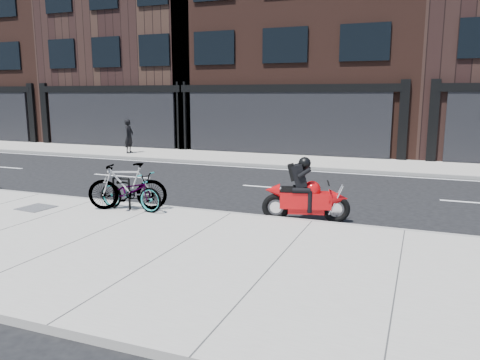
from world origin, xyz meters
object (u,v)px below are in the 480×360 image
at_px(bicycle_front, 131,191).
at_px(pedestrian, 129,136).
at_px(motorcycle, 310,195).
at_px(utility_grate, 36,208).
at_px(bike_rack, 121,191).
at_px(bicycle_rear, 127,186).

height_order(bicycle_front, pedestrian, pedestrian).
bearing_deg(motorcycle, pedestrian, 127.56).
distance_m(pedestrian, utility_grate, 11.33).
bearing_deg(bicycle_front, pedestrian, 39.27).
xyz_separation_m(bike_rack, bicycle_front, (0.27, 0.00, 0.01)).
bearing_deg(utility_grate, bicycle_front, 17.07).
xyz_separation_m(bike_rack, utility_grate, (-2.08, -0.72, -0.46)).
xyz_separation_m(bicycle_front, utility_grate, (-2.36, -0.72, -0.47)).
relative_size(bike_rack, motorcycle, 0.39).
height_order(motorcycle, pedestrian, pedestrian).
distance_m(bicycle_rear, motorcycle, 4.48).
bearing_deg(pedestrian, bicycle_rear, -153.99).
distance_m(bike_rack, utility_grate, 2.25).
distance_m(bike_rack, bicycle_front, 0.27).
bearing_deg(bicycle_rear, utility_grate, -93.31).
relative_size(bicycle_rear, pedestrian, 1.19).
relative_size(motorcycle, utility_grate, 2.73).
relative_size(pedestrian, utility_grate, 2.20).
bearing_deg(pedestrian, bicycle_front, -153.62).
relative_size(bicycle_front, bicycle_rear, 0.93).
height_order(bike_rack, bicycle_front, bicycle_front).
height_order(bicycle_front, bicycle_rear, bicycle_rear).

